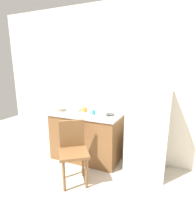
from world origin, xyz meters
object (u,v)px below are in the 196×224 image
hotplate (110,114)px  cup_teal (94,112)px  cup_orange (85,109)px  refrigerator (148,132)px  dish_tray (75,109)px  terracotta_bowl (61,110)px  chair (73,149)px  cup_white (104,114)px

hotplate → cup_teal: size_ratio=2.38×
hotplate → cup_orange: bearing=177.9°
refrigerator → dish_tray: size_ratio=4.67×
dish_tray → hotplate: dish_tray is taller
refrigerator → terracotta_bowl: size_ratio=8.98×
chair → cup_orange: size_ratio=10.48×
cup_white → cup_orange: (-0.44, 0.19, -0.01)m
dish_tray → hotplate: 0.70m
cup_white → chair: bearing=-115.0°
dish_tray → cup_teal: 0.45m
refrigerator → chair: refrigerator is taller
terracotta_bowl → cup_white: bearing=-4.4°
terracotta_bowl → cup_orange: size_ratio=1.72×
dish_tray → cup_white: (0.67, -0.21, 0.03)m
dish_tray → cup_orange: 0.22m
hotplate → cup_white: size_ratio=1.59×
hotplate → terracotta_bowl: bearing=-173.0°
terracotta_bowl → hotplate: bearing=7.0°
refrigerator → cup_orange: refrigerator is taller
hotplate → cup_orange: 0.47m
chair → hotplate: bearing=31.5°
cup_white → cup_orange: size_ratio=1.26×
cup_white → dish_tray: bearing=162.3°
hotplate → cup_teal: (-0.26, -0.08, 0.03)m
dish_tray → terracotta_bowl: size_ratio=1.92×
cup_teal → refrigerator: bearing=3.4°
chair → cup_teal: cup_teal is taller
chair → dish_tray: (-0.41, 0.75, 0.38)m
cup_orange → chair: bearing=-75.2°
cup_teal → hotplate: bearing=16.4°
refrigerator → hotplate: 0.67m
cup_teal → cup_white: 0.25m
dish_tray → cup_white: size_ratio=2.62×
cup_orange → hotplate: bearing=-2.1°
refrigerator → cup_white: refrigerator is taller
hotplate → cup_teal: cup_teal is taller
terracotta_bowl → chair: bearing=-44.9°
refrigerator → cup_white: (-0.67, -0.15, 0.26)m
dish_tray → cup_white: cup_white is taller
hotplate → cup_orange: cup_orange is taller
terracotta_bowl → hotplate: terracotta_bowl is taller
chair → hotplate: (0.28, 0.71, 0.37)m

